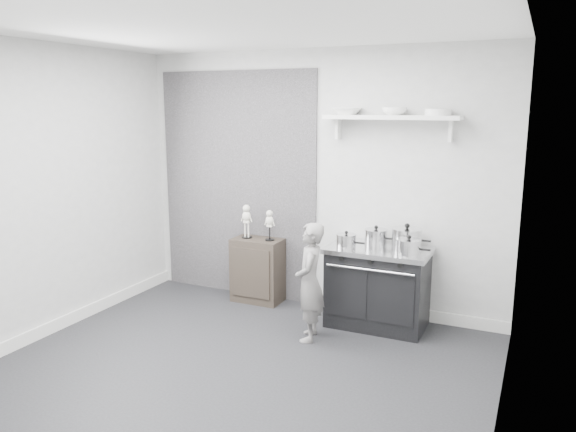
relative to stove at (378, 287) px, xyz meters
The scene contains 15 objects.
ground 1.71m from the stove, 117.80° to the right, with size 4.00×4.00×0.00m, color black.
room_shell 2.01m from the stove, 123.16° to the right, with size 4.02×3.62×2.71m.
wall_shelf 1.62m from the stove, 83.77° to the left, with size 1.30×0.26×0.24m.
stove is the anchor object (origin of this frame).
side_cabinet 1.40m from the stove, behind, with size 0.54×0.32×0.70m, color black.
child 0.77m from the stove, 129.57° to the right, with size 0.40×0.26×1.10m, color slate.
pot_front_left 0.55m from the stove, 157.33° to the right, with size 0.28×0.19×0.16m.
pot_back_left 0.49m from the stove, 117.47° to the left, with size 0.31×0.23×0.19m.
pot_back_right 0.55m from the stove, 23.31° to the left, with size 0.37×0.29×0.24m.
pot_front_right 0.58m from the stove, 24.79° to the right, with size 0.31×0.22×0.19m.
skeleton_full 1.61m from the stove, behind, with size 0.12×0.08×0.42m, color beige, non-canonical shape.
skeleton_torso 1.34m from the stove, behind, with size 0.11×0.07×0.38m, color beige, non-canonical shape.
bowl_large 1.74m from the stove, 155.01° to the left, with size 0.28×0.28×0.07m, color white.
bowl_small 1.69m from the stove, 75.13° to the left, with size 0.23×0.23×0.07m, color white.
plate_stack 1.75m from the stove, 22.99° to the left, with size 0.24×0.24×0.06m, color silver.
Camera 1 is at (2.16, -3.63, 2.15)m, focal length 35.00 mm.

